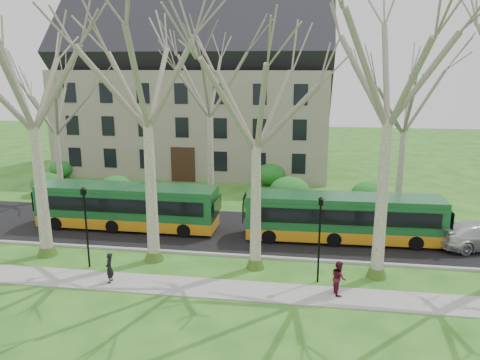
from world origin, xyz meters
The scene contains 13 objects.
ground centered at (0.00, 0.00, 0.00)m, with size 120.00×120.00×0.00m, color #2A5E1A.
sidewalk centered at (0.00, -2.50, 0.03)m, with size 70.00×2.00×0.06m, color gray.
road centered at (0.00, 5.50, 0.03)m, with size 80.00×8.00×0.06m, color black.
curb centered at (0.00, 1.50, 0.07)m, with size 80.00×0.25×0.14m, color #A5A39E.
building centered at (-6.00, 24.00, 8.07)m, with size 26.50×12.20×16.00m.
tree_row_verge centered at (0.00, 0.30, 7.00)m, with size 49.00×7.00×14.00m.
tree_row_far centered at (-1.33, 11.00, 6.00)m, with size 33.00×7.00×12.00m.
lamp_row centered at (0.00, -1.00, 2.57)m, with size 36.22×0.22×4.30m.
hedges centered at (-4.67, 14.00, 1.00)m, with size 30.60×8.60×2.00m.
bus_lead centered at (-6.22, 5.07, 1.52)m, with size 11.70×2.44×2.93m, color #165027, non-canonical shape.
bus_follow centered at (7.55, 4.86, 1.51)m, with size 11.59×2.42×2.90m, color #165027, non-canonical shape.
pedestrian_a centered at (-4.11, -2.65, 0.82)m, with size 0.55×0.36×1.52m, color black.
pedestrian_b centered at (6.93, -2.20, 0.87)m, with size 0.79×0.61×1.62m, color #511221.
Camera 1 is at (5.34, -22.62, 10.47)m, focal length 35.00 mm.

